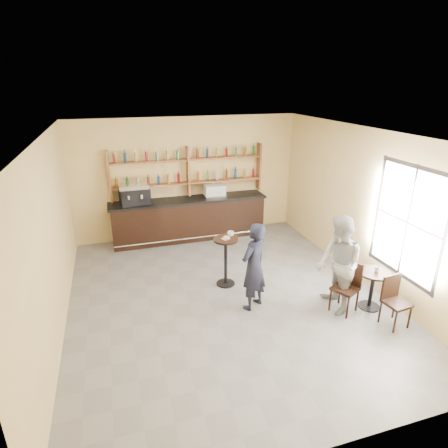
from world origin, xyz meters
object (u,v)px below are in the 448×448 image
object	(u,v)px
espresso_machine	(134,194)
chair_west	(345,288)
pedestal_table	(226,262)
bar_counter	(189,219)
patron_second	(338,265)
man_main	(254,267)
cafe_table	(371,290)
chair_south	(397,303)
pastry_case	(214,191)

from	to	relation	value
espresso_machine	chair_west	distance (m)	5.50
espresso_machine	pedestal_table	xyz separation A→B (m)	(1.58, -2.66, -0.85)
bar_counter	patron_second	world-z (taller)	patron_second
man_main	cafe_table	xyz separation A→B (m)	(2.12, -0.67, -0.47)
chair_south	bar_counter	bearing A→B (deg)	111.44
bar_counter	pastry_case	bearing A→B (deg)	0.00
espresso_machine	patron_second	size ratio (longest dim) A/B	0.39
chair_south	pedestal_table	bearing A→B (deg)	130.55
pastry_case	cafe_table	bearing A→B (deg)	-68.20
cafe_table	chair_south	world-z (taller)	chair_south
pastry_case	bar_counter	bearing A→B (deg)	178.21
pastry_case	patron_second	bearing A→B (deg)	-75.75
bar_counter	man_main	bearing A→B (deg)	-82.91
espresso_machine	patron_second	xyz separation A→B (m)	(3.27, -4.14, -0.45)
espresso_machine	pastry_case	xyz separation A→B (m)	(2.08, 0.00, -0.09)
bar_counter	man_main	distance (m)	3.65
man_main	cafe_table	size ratio (longest dim) A/B	2.24
chair_south	patron_second	xyz separation A→B (m)	(-0.73, 0.75, 0.46)
cafe_table	chair_south	size ratio (longest dim) A/B	0.83
man_main	patron_second	size ratio (longest dim) A/B	0.92
chair_west	chair_south	world-z (taller)	chair_west
pedestal_table	bar_counter	bearing A→B (deg)	94.40
bar_counter	chair_west	size ratio (longest dim) A/B	4.29
pedestal_table	man_main	world-z (taller)	man_main
chair_south	man_main	bearing A→B (deg)	142.84
chair_west	pedestal_table	bearing A→B (deg)	-158.54
chair_west	patron_second	size ratio (longest dim) A/B	0.52
espresso_machine	pedestal_table	world-z (taller)	espresso_machine
pastry_case	chair_south	distance (m)	5.31
espresso_machine	chair_south	bearing A→B (deg)	-58.53
espresso_machine	pedestal_table	distance (m)	3.21
pedestal_table	chair_south	xyz separation A→B (m)	(2.42, -2.23, -0.07)
patron_second	cafe_table	bearing A→B (deg)	85.33
pastry_case	man_main	world-z (taller)	man_main
bar_counter	espresso_machine	xyz separation A→B (m)	(-1.38, 0.00, 0.82)
espresso_machine	pastry_case	bearing A→B (deg)	-7.84
bar_counter	patron_second	bearing A→B (deg)	-65.45
pedestal_table	patron_second	size ratio (longest dim) A/B	0.57
pastry_case	patron_second	distance (m)	4.32
pastry_case	chair_west	xyz separation A→B (m)	(1.32, -4.24, -0.80)
cafe_table	pastry_case	bearing A→B (deg)	113.59
pedestal_table	chair_west	world-z (taller)	pedestal_table
man_main	chair_west	world-z (taller)	man_main
cafe_table	chair_south	xyz separation A→B (m)	(0.05, -0.60, 0.08)
chair_west	patron_second	xyz separation A→B (m)	(-0.13, 0.10, 0.44)
espresso_machine	cafe_table	xyz separation A→B (m)	(3.95, -4.29, -1.00)
pastry_case	patron_second	xyz separation A→B (m)	(1.19, -4.14, -0.36)
pedestal_table	patron_second	distance (m)	2.28
chair_west	chair_south	xyz separation A→B (m)	(0.60, -0.65, -0.02)
espresso_machine	cafe_table	size ratio (longest dim) A/B	0.95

